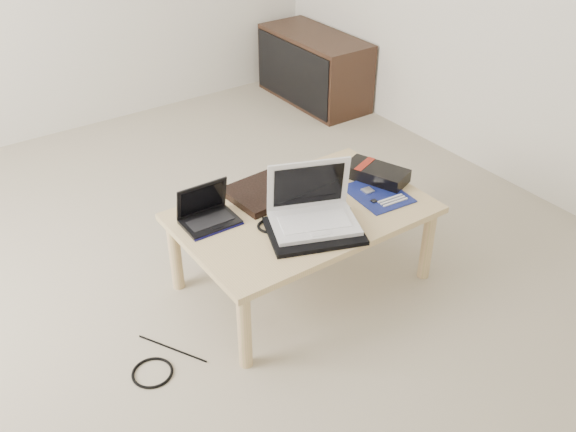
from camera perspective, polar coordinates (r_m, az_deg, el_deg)
ground at (r=3.07m, az=-8.19°, el=-6.16°), size 4.00×4.00×0.00m
coffee_table at (r=2.86m, az=1.36°, el=-0.32°), size 1.10×0.70×0.40m
media_cabinet at (r=4.85m, az=2.27°, el=13.01°), size 0.41×0.90×0.50m
book at (r=2.94m, az=-1.94°, el=2.20°), size 0.35×0.30×0.03m
netbook at (r=2.76m, az=-7.16°, el=0.16°), size 0.24×0.18×0.17m
tablet at (r=2.84m, az=2.44°, el=0.69°), size 0.26×0.22×0.01m
remote at (r=2.91m, az=3.91°, el=1.61°), size 0.08×0.24×0.02m
neoprene_sleeve at (r=2.69m, az=2.36°, el=-1.33°), size 0.46×0.40×0.02m
white_laptop at (r=2.71m, az=2.17°, el=0.56°), size 0.42×0.36×0.26m
motherboard at (r=2.98m, az=8.01°, el=1.98°), size 0.25×0.31×0.01m
gpu_box at (r=3.08m, az=7.84°, el=3.77°), size 0.24×0.33×0.07m
cable_coil at (r=2.72m, az=-1.68°, el=-0.90°), size 0.13×0.13×0.01m
floor_cable_coil at (r=2.69m, az=-11.96°, el=-13.47°), size 0.18×0.18×0.01m
floor_cable_trail at (r=2.77m, az=-10.26°, el=-11.52°), size 0.17×0.30×0.01m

